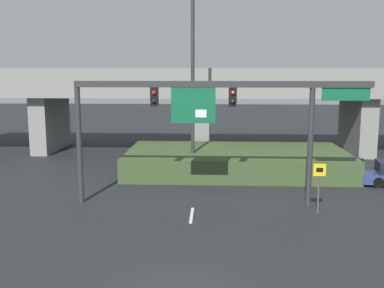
{
  "coord_description": "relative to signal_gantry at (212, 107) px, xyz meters",
  "views": [
    {
      "loc": [
        1.0,
        -12.9,
        6.93
      ],
      "look_at": [
        0.0,
        8.32,
        3.43
      ],
      "focal_mm": 42.0,
      "sensor_mm": 36.0,
      "label": 1
    }
  ],
  "objects": [
    {
      "name": "lane_markings",
      "position": [
        -0.95,
        2.56,
        -5.11
      ],
      "size": [
        0.14,
        46.54,
        0.01
      ],
      "color": "silver",
      "rests_on": "ground"
    },
    {
      "name": "signal_gantry",
      "position": [
        0.0,
        0.0,
        0.0
      ],
      "size": [
        14.98,
        0.44,
        6.4
      ],
      "color": "#2D2D30",
      "rests_on": "ground"
    },
    {
      "name": "speed_limit_sign",
      "position": [
        5.18,
        -1.35,
        -3.45
      ],
      "size": [
        0.6,
        0.11,
        2.56
      ],
      "color": "#4C4C4C",
      "rests_on": "ground"
    },
    {
      "name": "highway_light_pole_near",
      "position": [
        -1.28,
        6.52,
        2.14
      ],
      "size": [
        0.7,
        0.36,
        13.76
      ],
      "color": "#2D2D30",
      "rests_on": "ground"
    },
    {
      "name": "overpass_bridge",
      "position": [
        -0.95,
        15.59,
        -0.19
      ],
      "size": [
        46.53,
        7.79,
        7.1
      ],
      "color": "gray",
      "rests_on": "ground"
    },
    {
      "name": "grass_embankment",
      "position": [
        1.67,
        7.72,
        -4.36
      ],
      "size": [
        14.87,
        7.67,
        1.5
      ],
      "color": "#384C28",
      "rests_on": "ground"
    },
    {
      "name": "parked_sedan_near_right",
      "position": [
        8.27,
        5.78,
        -4.43
      ],
      "size": [
        4.8,
        2.77,
        1.48
      ],
      "rotation": [
        0.0,
        0.0,
        0.21
      ],
      "color": "black",
      "rests_on": "ground"
    }
  ]
}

